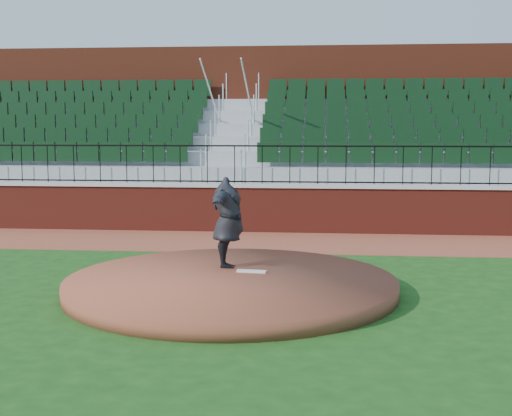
{
  "coord_description": "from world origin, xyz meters",
  "views": [
    {
      "loc": [
        1.24,
        -11.31,
        2.84
      ],
      "look_at": [
        0.0,
        1.5,
        1.3
      ],
      "focal_mm": 48.57,
      "sensor_mm": 36.0,
      "label": 1
    }
  ],
  "objects": [
    {
      "name": "pitching_rubber",
      "position": [
        0.0,
        0.67,
        0.27
      ],
      "size": [
        0.53,
        0.18,
        0.03
      ],
      "primitive_type": "cube",
      "rotation": [
        0.0,
        0.0,
        -0.1
      ],
      "color": "white",
      "rests_on": "pitchers_mound"
    },
    {
      "name": "ground",
      "position": [
        0.0,
        0.0,
        0.0
      ],
      "size": [
        90.0,
        90.0,
        0.0
      ],
      "primitive_type": "plane",
      "color": "#174213",
      "rests_on": "ground"
    },
    {
      "name": "wall_cap",
      "position": [
        0.0,
        7.0,
        1.25
      ],
      "size": [
        34.0,
        0.45,
        0.1
      ],
      "primitive_type": "cube",
      "color": "#B7B7B7",
      "rests_on": "field_wall"
    },
    {
      "name": "seating_stands",
      "position": [
        0.0,
        9.72,
        2.3
      ],
      "size": [
        34.0,
        5.1,
        4.6
      ],
      "primitive_type": null,
      "color": "gray",
      "rests_on": "ground"
    },
    {
      "name": "field_wall",
      "position": [
        0.0,
        7.0,
        0.6
      ],
      "size": [
        34.0,
        0.35,
        1.2
      ],
      "primitive_type": "cube",
      "color": "maroon",
      "rests_on": "ground"
    },
    {
      "name": "pitchers_mound",
      "position": [
        -0.3,
        0.19,
        0.12
      ],
      "size": [
        5.66,
        5.66,
        0.25
      ],
      "primitive_type": "cylinder",
      "color": "brown",
      "rests_on": "ground"
    },
    {
      "name": "wall_railing",
      "position": [
        0.0,
        7.0,
        1.8
      ],
      "size": [
        34.0,
        0.05,
        1.0
      ],
      "primitive_type": null,
      "color": "black",
      "rests_on": "wall_cap"
    },
    {
      "name": "pitcher",
      "position": [
        -0.47,
        1.06,
        1.08
      ],
      "size": [
        0.6,
        2.06,
        1.67
      ],
      "primitive_type": "imported",
      "rotation": [
        0.0,
        0.0,
        1.59
      ],
      "color": "black",
      "rests_on": "pitchers_mound"
    },
    {
      "name": "warning_track",
      "position": [
        0.0,
        5.4,
        0.01
      ],
      "size": [
        34.0,
        3.2,
        0.01
      ],
      "primitive_type": "cube",
      "color": "brown",
      "rests_on": "ground"
    },
    {
      "name": "concourse_wall",
      "position": [
        0.0,
        12.52,
        2.75
      ],
      "size": [
        34.0,
        0.5,
        5.5
      ],
      "primitive_type": "cube",
      "color": "maroon",
      "rests_on": "ground"
    }
  ]
}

